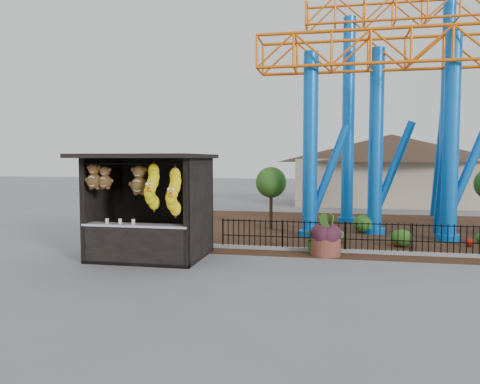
% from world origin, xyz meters
% --- Properties ---
extents(ground, '(120.00, 120.00, 0.00)m').
position_xyz_m(ground, '(0.00, 0.00, 0.00)').
color(ground, slate).
rests_on(ground, ground).
extents(mulch_bed, '(18.00, 12.00, 0.02)m').
position_xyz_m(mulch_bed, '(4.00, 8.00, 0.01)').
color(mulch_bed, '#331E11').
rests_on(mulch_bed, ground).
extents(curb, '(18.00, 0.18, 0.12)m').
position_xyz_m(curb, '(4.00, 3.00, 0.06)').
color(curb, gray).
rests_on(curb, ground).
extents(prize_booth, '(3.50, 3.40, 3.12)m').
position_xyz_m(prize_booth, '(-2.97, 0.91, 1.53)').
color(prize_booth, black).
rests_on(prize_booth, ground).
extents(picket_fence, '(12.20, 0.06, 1.00)m').
position_xyz_m(picket_fence, '(4.90, 3.00, 0.50)').
color(picket_fence, black).
rests_on(picket_fence, ground).
extents(roller_coaster, '(11.00, 6.37, 10.82)m').
position_xyz_m(roller_coaster, '(5.12, 8.23, 6.44)').
color(roller_coaster, blue).
rests_on(roller_coaster, ground).
extents(terracotta_planter, '(1.08, 1.08, 0.56)m').
position_xyz_m(terracotta_planter, '(2.20, 2.44, 0.28)').
color(terracotta_planter, brown).
rests_on(terracotta_planter, ground).
extents(planter_foliage, '(0.70, 0.70, 0.64)m').
position_xyz_m(planter_foliage, '(2.20, 2.44, 0.88)').
color(planter_foliage, '#371622').
rests_on(planter_foliage, terracotta_planter).
extents(potted_plant, '(1.12, 1.06, 0.99)m').
position_xyz_m(potted_plant, '(1.91, 2.70, 0.50)').
color(potted_plant, '#215619').
rests_on(potted_plant, ground).
extents(landscaping, '(7.79, 4.23, 0.72)m').
position_xyz_m(landscaping, '(4.81, 5.73, 0.31)').
color(landscaping, '#295719').
rests_on(landscaping, mulch_bed).
extents(pavilion, '(15.00, 15.00, 4.80)m').
position_xyz_m(pavilion, '(6.00, 20.00, 3.07)').
color(pavilion, '#BFAD8C').
rests_on(pavilion, ground).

